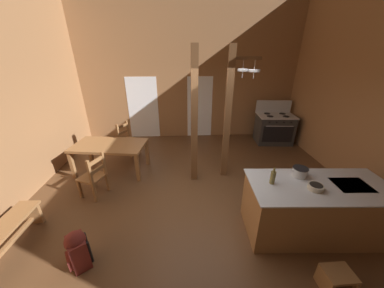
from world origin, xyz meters
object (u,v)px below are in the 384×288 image
kitchen_island (314,209)px  stove_range (274,128)px  backpack (77,248)px  dining_table (110,147)px  mixing_bowl_on_counter (316,187)px  ladderback_chair_near_window (94,177)px  bottle_tall_on_counter (273,177)px  stockpot_on_counter (300,172)px  ladderback_chair_by_post (128,139)px  step_stool (337,279)px

kitchen_island → stove_range: size_ratio=1.67×
backpack → dining_table: bearing=96.4°
kitchen_island → mixing_bowl_on_counter: (-0.16, -0.10, 0.51)m
ladderback_chair_near_window → bottle_tall_on_counter: 3.43m
dining_table → mixing_bowl_on_counter: 4.35m
bottle_tall_on_counter → stockpot_on_counter: bearing=17.8°
kitchen_island → ladderback_chair_by_post: (-3.71, 3.07, -0.02)m
ladderback_chair_near_window → stockpot_on_counter: (3.73, -0.91, 0.56)m
ladderback_chair_near_window → ladderback_chair_by_post: same height
backpack → bottle_tall_on_counter: bottle_tall_on_counter is taller
step_stool → ladderback_chair_near_window: bearing=150.8°
ladderback_chair_by_post → mixing_bowl_on_counter: mixing_bowl_on_counter is taller
bottle_tall_on_counter → dining_table: bearing=147.1°
kitchen_island → ladderback_chair_near_window: size_ratio=2.32×
ladderback_chair_near_window → bottle_tall_on_counter: bottle_tall_on_counter is taller
ladderback_chair_by_post → bottle_tall_on_counter: bottle_tall_on_counter is taller
dining_table → bottle_tall_on_counter: 3.77m
mixing_bowl_on_counter → ladderback_chair_near_window: bearing=161.6°
kitchen_island → mixing_bowl_on_counter: 0.54m
backpack → stockpot_on_counter: 3.52m
dining_table → mixing_bowl_on_counter: size_ratio=8.13×
step_stool → bottle_tall_on_counter: size_ratio=1.32×
ladderback_chair_by_post → bottle_tall_on_counter: (2.96, -2.99, 0.59)m
ladderback_chair_near_window → backpack: 1.63m
dining_table → stove_range: bearing=18.0°
backpack → mixing_bowl_on_counter: (3.44, 0.33, 0.66)m
ladderback_chair_by_post → mixing_bowl_on_counter: (3.55, -3.17, 0.52)m
dining_table → backpack: bearing=-83.6°
step_stool → mixing_bowl_on_counter: bearing=87.6°
ladderback_chair_by_post → mixing_bowl_on_counter: size_ratio=4.28×
kitchen_island → stove_range: 3.79m
stove_range → mixing_bowl_on_counter: size_ratio=5.95×
stove_range → ladderback_chair_by_post: 4.65m
stove_range → dining_table: bearing=-162.0°
bottle_tall_on_counter → stove_range: bearing=65.5°
dining_table → stockpot_on_counter: stockpot_on_counter is taller
ladderback_chair_near_window → backpack: (0.34, -1.59, -0.14)m
dining_table → bottle_tall_on_counter: (3.15, -2.04, 0.39)m
ladderback_chair_near_window → ladderback_chair_by_post: size_ratio=1.00×
step_stool → ladderback_chair_near_window: ladderback_chair_near_window is taller
ladderback_chair_by_post → bottle_tall_on_counter: size_ratio=3.44×
ladderback_chair_by_post → ladderback_chair_near_window: bearing=-97.1°
stove_range → ladderback_chair_by_post: bearing=-172.5°
stove_range → ladderback_chair_near_window: stove_range is taller
dining_table → bottle_tall_on_counter: bearing=-32.9°
mixing_bowl_on_counter → ladderback_chair_by_post: bearing=138.2°
step_stool → dining_table: bearing=140.4°
mixing_bowl_on_counter → kitchen_island: bearing=31.7°
kitchen_island → bottle_tall_on_counter: size_ratio=7.96×
stove_range → bottle_tall_on_counter: bearing=-114.5°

